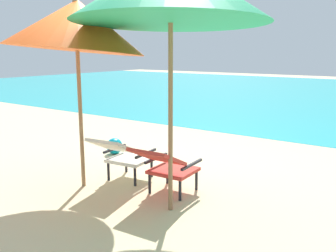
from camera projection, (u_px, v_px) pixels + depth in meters
ground_plane at (264, 133)px, 8.17m from camera, size 40.00×40.00×0.00m
lounge_chair_left at (123, 154)px, 5.01m from camera, size 0.63×0.93×0.68m
lounge_chair_right at (166, 165)px, 4.53m from camera, size 0.58×0.90×0.68m
beach_umbrella_left at (76, 25)px, 4.55m from camera, size 2.35×2.37×2.45m
beach_ball at (115, 146)px, 6.46m from camera, size 0.28×0.28×0.28m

